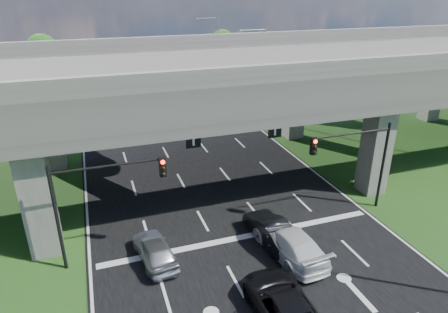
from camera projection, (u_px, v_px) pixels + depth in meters
ground at (267, 274)px, 20.95m from camera, size 160.00×160.00×0.00m
road at (211, 189)px, 29.62m from camera, size 18.00×120.00×0.03m
overpass at (201, 78)px, 28.21m from camera, size 80.00×15.00×10.00m
signal_right at (358, 154)px, 25.04m from camera, size 5.76×0.54×6.00m
signal_left at (99, 193)px, 20.36m from camera, size 5.76×0.54×6.00m
streetlight_far at (262, 67)px, 42.46m from camera, size 3.38×0.25×10.00m
streetlight_beyond at (215, 47)px, 56.34m from camera, size 3.38×0.25×10.00m
tree_left_near at (18, 90)px, 37.41m from camera, size 4.50×4.50×7.80m
tree_left_far at (41, 59)px, 51.46m from camera, size 4.80×4.80×8.32m
tree_right_near at (270, 71)px, 47.36m from camera, size 4.20×4.20×7.28m
tree_right_mid at (265, 61)px, 55.32m from camera, size 3.91×3.90×6.76m
tree_right_far at (220, 50)px, 60.81m from camera, size 4.50×4.50×7.80m
car_silver at (155, 250)px, 21.65m from camera, size 2.21×4.37×1.43m
car_dark at (271, 230)px, 23.36m from camera, size 1.89×4.61×1.49m
car_white at (289, 242)px, 22.10m from camera, size 2.73×5.70×1.60m
car_trailing at (284, 306)px, 17.82m from camera, size 2.65×5.53×1.52m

